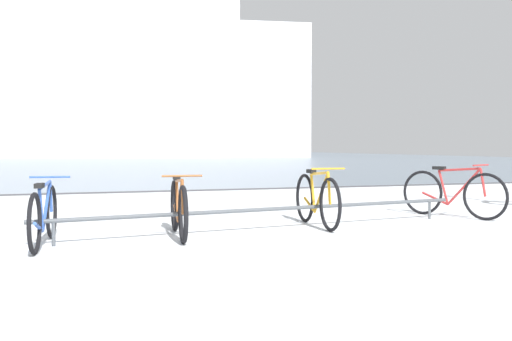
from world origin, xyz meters
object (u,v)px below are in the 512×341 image
bicycle_0 (44,215)px  bicycle_1 (179,208)px  bicycle_2 (317,200)px  ferry_ship (69,57)px  bicycle_3 (453,193)px

bicycle_0 → bicycle_1: size_ratio=1.02×
bicycle_2 → ferry_ship: (-2.75, 52.65, 9.46)m
bicycle_2 → ferry_ship: ferry_ship is taller
bicycle_1 → ferry_ship: 53.80m
bicycle_0 → bicycle_2: 3.53m
bicycle_2 → bicycle_3: bicycle_3 is taller
bicycle_1 → bicycle_3: (4.40, 0.60, 0.02)m
bicycle_0 → bicycle_3: (5.93, 0.75, 0.03)m
bicycle_0 → bicycle_1: bearing=5.5°
bicycle_3 → bicycle_1: bearing=-172.2°
bicycle_0 → bicycle_1: (1.53, 0.15, 0.01)m
bicycle_0 → bicycle_3: 5.98m
bicycle_0 → bicycle_1: bicycle_1 is taller
bicycle_3 → bicycle_2: bearing=-173.1°
bicycle_0 → ferry_ship: bearing=89.2°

